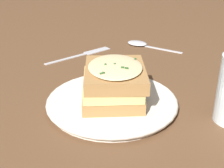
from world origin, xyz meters
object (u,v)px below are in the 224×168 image
fork (86,53)px  sandwich (113,82)px  dinner_plate (112,102)px  spoon (140,44)px

fork → sandwich: bearing=-24.8°
dinner_plate → fork: (0.28, -0.04, -0.01)m
fork → dinner_plate: bearing=-25.2°
dinner_plate → fork: bearing=-8.4°
sandwich → spoon: (0.29, -0.20, -0.04)m
dinner_plate → spoon: dinner_plate is taller
dinner_plate → spoon: size_ratio=1.62×
sandwich → spoon: sandwich is taller
dinner_plate → fork: size_ratio=1.25×
dinner_plate → fork: 0.28m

